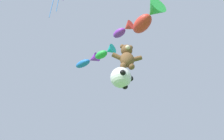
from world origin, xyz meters
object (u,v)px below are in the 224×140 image
at_px(fish_kite_cobalt, 88,61).
at_px(fish_kite_violet, 124,30).
at_px(teddy_bear_kite, 127,57).
at_px(soccer_ball_kite, 121,78).
at_px(fish_kite_crimson, 148,17).
at_px(fish_kite_emerald, 105,52).

bearing_deg(fish_kite_cobalt, fish_kite_violet, -61.04).
relative_size(teddy_bear_kite, soccer_ball_kite, 1.43).
xyz_separation_m(soccer_ball_kite, fish_kite_cobalt, (-1.60, 3.56, 3.99)).
xyz_separation_m(teddy_bear_kite, fish_kite_cobalt, (-1.92, 3.73, 2.67)).
distance_m(teddy_bear_kite, soccer_ball_kite, 1.37).
height_order(teddy_bear_kite, fish_kite_crimson, fish_kite_crimson).
relative_size(teddy_bear_kite, fish_kite_cobalt, 0.94).
xyz_separation_m(fish_kite_violet, fish_kite_emerald, (-0.86, 1.73, -0.40)).
distance_m(teddy_bear_kite, fish_kite_violet, 2.53).
xyz_separation_m(fish_kite_crimson, fish_kite_cobalt, (-2.90, 5.03, 0.75)).
bearing_deg(fish_kite_crimson, soccer_ball_kite, 131.33).
height_order(fish_kite_violet, fish_kite_emerald, fish_kite_violet).
bearing_deg(fish_kite_violet, soccer_ball_kite, -150.13).
bearing_deg(soccer_ball_kite, fish_kite_cobalt, 114.30).
distance_m(teddy_bear_kite, fish_kite_crimson, 2.51).
bearing_deg(soccer_ball_kite, teddy_bear_kite, -28.71).
xyz_separation_m(fish_kite_crimson, fish_kite_violet, (-1.02, 1.63, 0.59)).
bearing_deg(fish_kite_violet, teddy_bear_kite, -82.52).
bearing_deg(fish_kite_emerald, soccer_ball_kite, -72.83).
xyz_separation_m(teddy_bear_kite, fish_kite_violet, (-0.04, 0.33, 2.51)).
relative_size(teddy_bear_kite, fish_kite_emerald, 1.16).
height_order(teddy_bear_kite, fish_kite_emerald, fish_kite_emerald).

